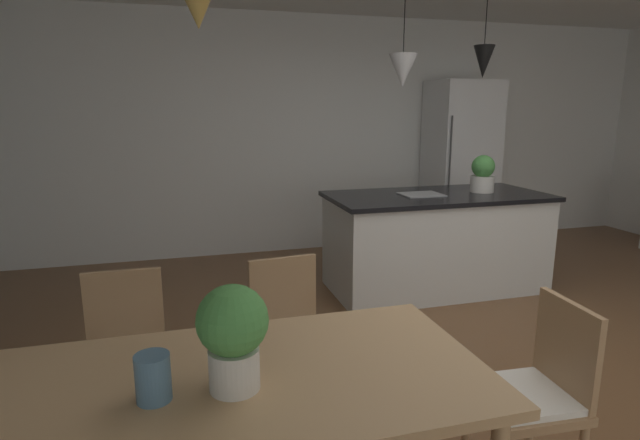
# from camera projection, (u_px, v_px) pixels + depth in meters

# --- Properties ---
(ground_plane) EXTENTS (10.00, 8.40, 0.04)m
(ground_plane) POSITION_uv_depth(u_px,v_px,m) (500.00, 372.00, 3.33)
(ground_plane) COLOR brown
(wall_back_kitchen) EXTENTS (10.00, 0.12, 2.70)m
(wall_back_kitchen) POSITION_uv_depth(u_px,v_px,m) (344.00, 135.00, 6.10)
(wall_back_kitchen) COLOR silver
(wall_back_kitchen) RESTS_ON ground_plane
(dining_table) EXTENTS (1.88, 0.92, 0.74)m
(dining_table) POSITION_uv_depth(u_px,v_px,m) (226.00, 395.00, 1.81)
(dining_table) COLOR tan
(dining_table) RESTS_ON ground_plane
(chair_far_right) EXTENTS (0.44, 0.44, 0.87)m
(chair_far_right) POSITION_uv_depth(u_px,v_px,m) (291.00, 335.00, 2.74)
(chair_far_right) COLOR #A87F56
(chair_far_right) RESTS_ON ground_plane
(chair_far_left) EXTENTS (0.41, 0.41, 0.87)m
(chair_far_left) POSITION_uv_depth(u_px,v_px,m) (125.00, 355.00, 2.52)
(chair_far_left) COLOR #A87F56
(chair_far_left) RESTS_ON ground_plane
(chair_kitchen_end) EXTENTS (0.42, 0.42, 0.87)m
(chair_kitchen_end) POSITION_uv_depth(u_px,v_px,m) (536.00, 391.00, 2.19)
(chair_kitchen_end) COLOR #A87F56
(chair_kitchen_end) RESTS_ON ground_plane
(kitchen_island) EXTENTS (1.99, 0.95, 0.91)m
(kitchen_island) POSITION_uv_depth(u_px,v_px,m) (435.00, 241.00, 4.74)
(kitchen_island) COLOR silver
(kitchen_island) RESTS_ON ground_plane
(refrigerator) EXTENTS (0.74, 0.67, 1.98)m
(refrigerator) POSITION_uv_depth(u_px,v_px,m) (460.00, 165.00, 6.16)
(refrigerator) COLOR silver
(refrigerator) RESTS_ON ground_plane
(pendant_over_island_main) EXTENTS (0.24, 0.24, 0.86)m
(pendant_over_island_main) POSITION_uv_depth(u_px,v_px,m) (403.00, 71.00, 4.31)
(pendant_over_island_main) COLOR black
(pendant_over_island_aux) EXTENTS (0.19, 0.19, 0.77)m
(pendant_over_island_aux) POSITION_uv_depth(u_px,v_px,m) (483.00, 62.00, 4.50)
(pendant_over_island_aux) COLOR black
(potted_plant_on_island) EXTENTS (0.22, 0.22, 0.34)m
(potted_plant_on_island) POSITION_uv_depth(u_px,v_px,m) (483.00, 174.00, 4.73)
(potted_plant_on_island) COLOR beige
(potted_plant_on_island) RESTS_ON kitchen_island
(potted_plant_on_table) EXTENTS (0.24, 0.24, 0.37)m
(potted_plant_on_table) POSITION_uv_depth(u_px,v_px,m) (233.00, 332.00, 1.68)
(potted_plant_on_table) COLOR beige
(potted_plant_on_table) RESTS_ON dining_table
(vase_on_dining_table) EXTENTS (0.11, 0.11, 0.16)m
(vase_on_dining_table) POSITION_uv_depth(u_px,v_px,m) (153.00, 378.00, 1.64)
(vase_on_dining_table) COLOR slate
(vase_on_dining_table) RESTS_ON dining_table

